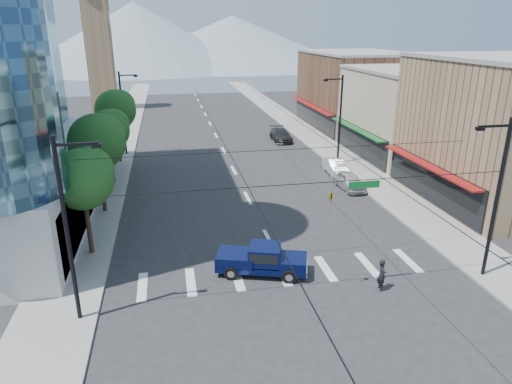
{
  "coord_description": "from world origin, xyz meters",
  "views": [
    {
      "loc": [
        -6.06,
        -20.77,
        13.15
      ],
      "look_at": [
        -0.65,
        7.06,
        3.0
      ],
      "focal_mm": 32.0,
      "sensor_mm": 36.0,
      "label": 1
    }
  ],
  "objects_px": {
    "parked_car_mid": "(336,167)",
    "pedestrian": "(382,275)",
    "parked_car_far": "(281,135)",
    "pickup_truck": "(261,259)",
    "parked_car_near": "(350,181)"
  },
  "relations": [
    {
      "from": "parked_car_mid",
      "to": "pedestrian",
      "type": "bearing_deg",
      "value": -101.11
    },
    {
      "from": "pedestrian",
      "to": "parked_car_far",
      "type": "bearing_deg",
      "value": 1.85
    },
    {
      "from": "pickup_truck",
      "to": "parked_car_far",
      "type": "bearing_deg",
      "value": 91.91
    },
    {
      "from": "pedestrian",
      "to": "parked_car_mid",
      "type": "distance_m",
      "value": 20.64
    },
    {
      "from": "parked_car_far",
      "to": "pickup_truck",
      "type": "bearing_deg",
      "value": -104.85
    },
    {
      "from": "pickup_truck",
      "to": "pedestrian",
      "type": "height_order",
      "value": "pedestrian"
    },
    {
      "from": "pedestrian",
      "to": "parked_car_mid",
      "type": "bearing_deg",
      "value": -6.71
    },
    {
      "from": "pedestrian",
      "to": "parked_car_near",
      "type": "xyz_separation_m",
      "value": [
        4.56,
        15.75,
        -0.17
      ]
    },
    {
      "from": "pedestrian",
      "to": "parked_car_near",
      "type": "height_order",
      "value": "pedestrian"
    },
    {
      "from": "pickup_truck",
      "to": "parked_car_mid",
      "type": "xyz_separation_m",
      "value": [
        10.78,
        17.15,
        -0.2
      ]
    },
    {
      "from": "pickup_truck",
      "to": "parked_car_far",
      "type": "height_order",
      "value": "pickup_truck"
    },
    {
      "from": "parked_car_mid",
      "to": "pickup_truck",
      "type": "bearing_deg",
      "value": -119.62
    },
    {
      "from": "parked_car_far",
      "to": "pedestrian",
      "type": "bearing_deg",
      "value": -94.07
    },
    {
      "from": "pickup_truck",
      "to": "parked_car_mid",
      "type": "height_order",
      "value": "pickup_truck"
    },
    {
      "from": "parked_car_near",
      "to": "parked_car_far",
      "type": "distance_m",
      "value": 18.81
    }
  ]
}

